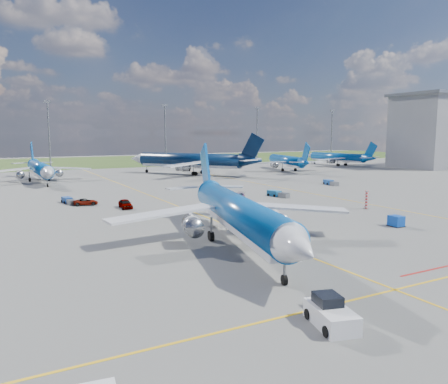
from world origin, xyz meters
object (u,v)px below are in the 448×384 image
bg_jet_n (190,174)px  baggage_tug_c (68,201)px  main_airliner (238,245)px  pushback_tug (330,314)px  warning_post (366,200)px  service_car_a (125,204)px  bg_jet_ene (337,165)px  service_car_b (86,202)px  baggage_tug_w (277,194)px  service_car_c (238,196)px  bg_jet_ne (286,171)px  bg_jet_nnw (41,182)px  baggage_tug_e (330,183)px  uld_container (396,221)px

bg_jet_n → baggage_tug_c: size_ratio=9.75×
main_airliner → pushback_tug: bearing=-90.0°
warning_post → service_car_a: 39.31m
bg_jet_ene → main_airliner: bearing=35.5°
bg_jet_n → service_car_b: size_ratio=11.29×
pushback_tug → baggage_tug_w: (30.15, 48.62, -0.24)m
warning_post → bg_jet_n: bearing=90.9°
bg_jet_ene → service_car_c: (-76.50, -56.70, 0.60)m
bg_jet_ne → service_car_a: size_ratio=8.20×
service_car_c → service_car_b: bearing=-144.6°
warning_post → bg_jet_nnw: bg_jet_nnw is taller
bg_jet_ene → service_car_a: bearing=22.9°
bg_jet_n → baggage_tug_c: (-40.74, -39.80, 0.48)m
bg_jet_nnw → pushback_tug: (7.64, -98.06, 0.77)m
bg_jet_n → service_car_b: 57.77m
bg_jet_ne → service_car_b: (-71.89, -40.52, 0.56)m
bg_jet_ne → baggage_tug_e: (-14.78, -37.68, 0.52)m
uld_container → bg_jet_n: bearing=88.5°
service_car_c → baggage_tug_c: (-28.47, 10.06, -0.12)m
service_car_a → baggage_tug_c: size_ratio=0.93×
baggage_tug_w → bg_jet_n: bearing=75.2°
bg_jet_ene → service_car_c: size_ratio=8.35×
bg_jet_n → baggage_tug_w: size_ratio=8.86×
bg_jet_ene → main_airliner: main_airliner is taller
warning_post → baggage_tug_e: (17.65, 28.19, -0.98)m
service_car_b → bg_jet_ene: bearing=-56.9°
bg_jet_ne → baggage_tug_w: bg_jet_ne is taller
pushback_tug → service_car_b: pushback_tug is taller
uld_container → warning_post: bearing=62.7°
warning_post → baggage_tug_e: warning_post is taller
bg_jet_ene → baggage_tug_c: bearing=16.9°
bg_jet_ne → service_car_c: bg_jet_ne is taller
service_car_b → main_airliner: bearing=-157.7°
warning_post → service_car_b: size_ratio=0.74×
service_car_c → baggage_tug_e: service_car_c is taller
pushback_tug → service_car_b: size_ratio=1.41×
bg_jet_nnw → service_car_b: (3.06, -42.25, 0.56)m
bg_jet_ene → main_airliner: 126.29m
service_car_b → service_car_c: bearing=-97.2°
warning_post → service_car_c: size_ratio=0.73×
warning_post → uld_container: warning_post is taller
service_car_a → baggage_tug_e: (51.99, 9.07, -0.22)m
service_car_a → warning_post: bearing=-25.4°
warning_post → bg_jet_ene: (63.19, 75.34, -1.50)m
service_car_a → uld_container: bearing=-44.3°
main_airliner → service_car_c: bearing=73.8°
bg_jet_n → service_car_b: bearing=10.3°
bg_jet_ne → bg_jet_ene: 32.18m
bg_jet_ene → pushback_tug: bg_jet_ene is taller
service_car_b → bg_jet_ne: bearing=-53.4°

